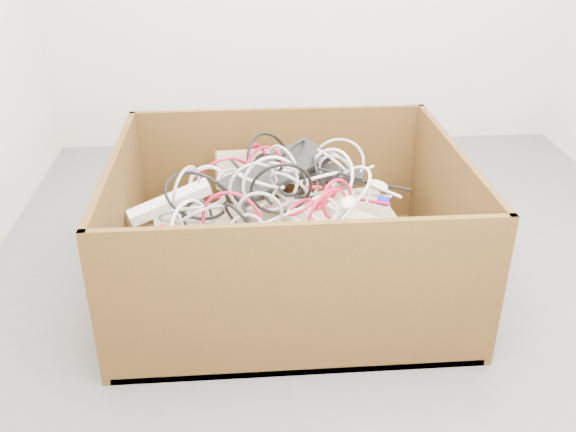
{
  "coord_description": "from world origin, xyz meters",
  "views": [
    {
      "loc": [
        -0.42,
        -2.2,
        1.43
      ],
      "look_at": [
        -0.25,
        -0.06,
        0.3
      ],
      "focal_mm": 39.64,
      "sensor_mm": 36.0,
      "label": 1
    }
  ],
  "objects": [
    {
      "name": "keyboard_pile",
      "position": [
        -0.21,
        -0.04,
        0.28
      ],
      "size": [
        1.01,
        0.98,
        0.38
      ],
      "color": "tan",
      "rests_on": "cardboard_box"
    },
    {
      "name": "mice_scatter",
      "position": [
        -0.29,
        -0.09,
        0.36
      ],
      "size": [
        0.86,
        0.61,
        0.18
      ],
      "color": "beige",
      "rests_on": "keyboard_pile"
    },
    {
      "name": "power_strip_left",
      "position": [
        -0.7,
        -0.02,
        0.36
      ],
      "size": [
        0.33,
        0.16,
        0.13
      ],
      "primitive_type": "cube",
      "rotation": [
        0.14,
        -0.26,
        0.31
      ],
      "color": "white",
      "rests_on": "keyboard_pile"
    },
    {
      "name": "cardboard_box",
      "position": [
        -0.27,
        -0.08,
        0.14
      ],
      "size": [
        1.28,
        1.06,
        0.58
      ],
      "color": "#3C250F",
      "rests_on": "ground"
    },
    {
      "name": "power_strip_right",
      "position": [
        -0.5,
        -0.35,
        0.34
      ],
      "size": [
        0.31,
        0.1,
        0.1
      ],
      "primitive_type": "cube",
      "rotation": [
        -0.1,
        0.17,
        -0.11
      ],
      "color": "white",
      "rests_on": "keyboard_pile"
    },
    {
      "name": "cable_tangle",
      "position": [
        -0.33,
        -0.04,
        0.4
      ],
      "size": [
        1.04,
        0.92,
        0.44
      ],
      "color": "black",
      "rests_on": "keyboard_pile"
    },
    {
      "name": "vga_plug",
      "position": [
        0.1,
        -0.1,
        0.37
      ],
      "size": [
        0.06,
        0.05,
        0.03
      ],
      "primitive_type": "cube",
      "rotation": [
        0.09,
        0.14,
        -0.31
      ],
      "color": "#0C0BAD",
      "rests_on": "keyboard_pile"
    },
    {
      "name": "ground",
      "position": [
        0.0,
        0.0,
        0.0
      ],
      "size": [
        3.0,
        3.0,
        0.0
      ],
      "primitive_type": "plane",
      "color": "#58585B",
      "rests_on": "ground"
    }
  ]
}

